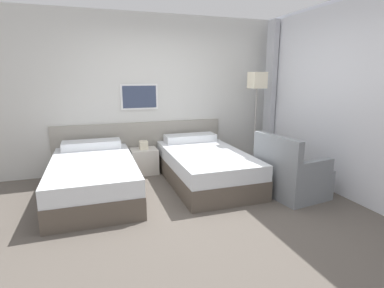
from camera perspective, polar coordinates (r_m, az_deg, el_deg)
ground_plane at (r=3.94m, az=0.48°, el=-12.04°), size 16.00×16.00×0.00m
wall_headboard at (r=5.45m, az=-6.42°, el=8.92°), size 10.00×0.10×2.70m
wall_window at (r=4.61m, az=27.73°, el=7.40°), size 0.21×4.40×2.70m
bed_near_door at (r=4.48m, az=-18.23°, el=-6.01°), size 1.13×2.02×0.64m
bed_near_window at (r=4.77m, az=2.48°, el=-4.21°), size 1.13×2.02×0.64m
nightstand at (r=5.27m, az=-9.11°, el=-3.12°), size 0.45×0.39×0.57m
floor_lamp at (r=5.48m, az=12.28°, el=10.61°), size 0.26×0.26×1.73m
armchair at (r=4.48m, az=18.09°, el=-5.76°), size 0.83×0.95×0.88m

